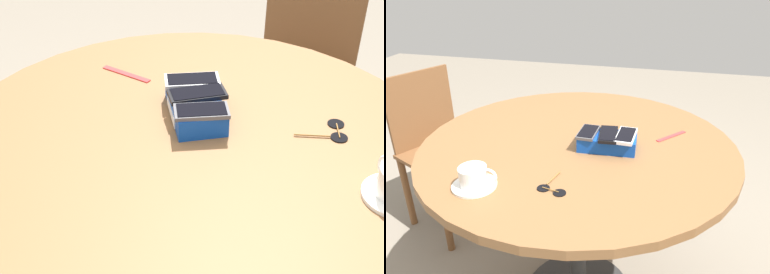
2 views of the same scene
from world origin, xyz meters
The scene contains 10 objects.
round_table centered at (0.00, 0.00, 0.66)m, with size 1.15×1.15×0.77m.
phone_box centered at (-0.11, 0.02, 0.80)m, with size 0.21×0.12×0.05m.
phone_white centered at (-0.18, 0.03, 0.83)m, with size 0.07×0.13×0.01m.
phone_black centered at (-0.12, 0.03, 0.83)m, with size 0.07×0.14×0.01m.
phone_gray centered at (-0.04, 0.03, 0.83)m, with size 0.07×0.12×0.01m.
saucer centered at (0.23, 0.37, 0.78)m, with size 0.13×0.13×0.01m, color white.
coffee_cup centered at (0.22, 0.37, 0.81)m, with size 0.11×0.08×0.06m.
lanyard_strap centered at (-0.33, -0.13, 0.77)m, with size 0.15×0.02×0.00m, color red.
sunglasses centered at (0.00, 0.33, 0.77)m, with size 0.09×0.13×0.01m.
chair_far_side centered at (0.87, -0.38, 0.45)m, with size 0.52×0.52×0.86m.
Camera 2 is at (-0.30, 1.21, 1.38)m, focal length 35.00 mm.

